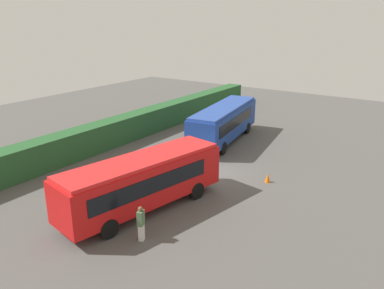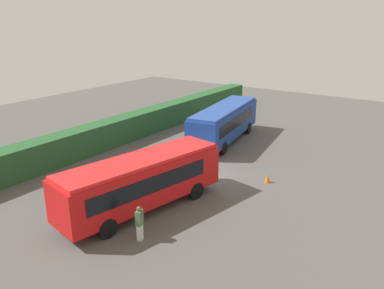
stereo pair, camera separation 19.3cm
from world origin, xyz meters
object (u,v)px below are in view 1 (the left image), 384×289
at_px(traffic_cone, 268,178).
at_px(bus_red, 142,180).
at_px(person_left, 141,223).
at_px(person_center, 197,123).
at_px(bus_blue, 224,121).

bearing_deg(traffic_cone, bus_red, 149.99).
height_order(person_left, person_center, person_left).
distance_m(bus_blue, traffic_cone, 8.97).
height_order(bus_blue, person_left, bus_blue).
bearing_deg(bus_blue, person_left, -173.12).
xyz_separation_m(person_left, traffic_cone, (9.64, -2.18, -0.64)).
xyz_separation_m(person_left, person_center, (16.16, 7.57, -0.00)).
bearing_deg(person_left, bus_blue, -94.40).
bearing_deg(person_left, traffic_cone, -123.13).
distance_m(person_center, traffic_cone, 11.74).
relative_size(person_center, traffic_cone, 2.94).
distance_m(bus_red, person_center, 14.85).
bearing_deg(person_center, bus_red, 37.83).
bearing_deg(person_center, traffic_cone, 71.95).
xyz_separation_m(bus_red, bus_blue, (13.09, 2.46, 0.02)).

